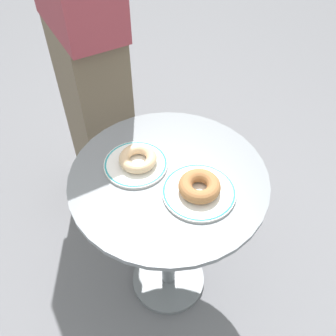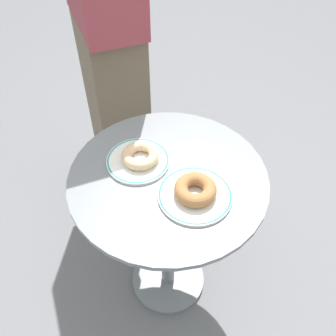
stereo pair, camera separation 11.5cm
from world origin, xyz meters
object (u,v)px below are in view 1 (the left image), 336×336
(donut_glazed, at_px, (138,159))
(person_figure, at_px, (85,44))
(cafe_table, at_px, (168,217))
(plate_left, at_px, (136,164))
(plate_right, at_px, (199,192))
(donut_cinnamon, at_px, (199,186))

(donut_glazed, distance_m, person_figure, 0.59)
(person_figure, bearing_deg, cafe_table, -27.82)
(plate_left, distance_m, plate_right, 0.23)
(plate_right, xyz_separation_m, person_figure, (-0.70, 0.32, 0.12))
(person_figure, bearing_deg, plate_left, -34.65)
(cafe_table, bearing_deg, plate_left, -170.95)
(plate_left, bearing_deg, plate_right, 2.43)
(plate_left, xyz_separation_m, donut_glazed, (0.01, 0.01, 0.02))
(donut_glazed, relative_size, person_figure, 0.07)
(plate_right, distance_m, person_figure, 0.78)
(donut_glazed, bearing_deg, plate_left, -130.15)
(donut_glazed, height_order, person_figure, person_figure)
(donut_cinnamon, bearing_deg, plate_right, 0.00)
(plate_left, xyz_separation_m, plate_right, (0.23, 0.01, 0.00))
(person_figure, bearing_deg, donut_glazed, -33.80)
(plate_right, xyz_separation_m, donut_cinnamon, (0.00, 0.00, 0.03))
(cafe_table, xyz_separation_m, plate_right, (0.11, -0.01, 0.23))
(cafe_table, relative_size, plate_right, 3.22)
(plate_left, relative_size, donut_cinnamon, 1.62)
(plate_right, bearing_deg, cafe_table, 175.73)
(plate_right, height_order, person_figure, person_figure)
(cafe_table, bearing_deg, person_figure, 152.18)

